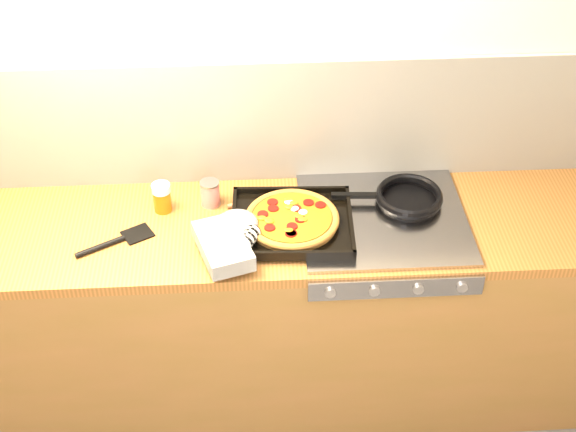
{
  "coord_description": "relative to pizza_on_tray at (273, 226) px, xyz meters",
  "views": [
    {
      "loc": [
        -0.03,
        -1.15,
        2.73
      ],
      "look_at": [
        0.1,
        1.08,
        0.95
      ],
      "focal_mm": 50.0,
      "sensor_mm": 36.0,
      "label": 1
    }
  ],
  "objects": [
    {
      "name": "room_shell",
      "position": [
        -0.04,
        0.35,
        0.2
      ],
      "size": [
        3.2,
        3.2,
        3.2
      ],
      "color": "white",
      "rests_on": "ground"
    },
    {
      "name": "stovetop",
      "position": [
        0.41,
        0.07,
        -0.04
      ],
      "size": [
        0.6,
        0.56,
        0.02
      ],
      "primitive_type": "cube",
      "color": "gray",
      "rests_on": "counter_run"
    },
    {
      "name": "juice_glass",
      "position": [
        -0.4,
        0.17,
        0.01
      ],
      "size": [
        0.07,
        0.07,
        0.11
      ],
      "color": "#E65A0D",
      "rests_on": "counter_run"
    },
    {
      "name": "tomato_can",
      "position": [
        -0.22,
        0.19,
        0.01
      ],
      "size": [
        0.08,
        0.08,
        0.1
      ],
      "color": "maroon",
      "rests_on": "counter_run"
    },
    {
      "name": "pizza_on_tray",
      "position": [
        0.0,
        0.0,
        0.0
      ],
      "size": [
        0.58,
        0.49,
        0.07
      ],
      "color": "black",
      "rests_on": "stovetop"
    },
    {
      "name": "wooden_spoon",
      "position": [
        0.01,
        0.22,
        -0.04
      ],
      "size": [
        0.29,
        0.11,
        0.02
      ],
      "color": "#B6724D",
      "rests_on": "counter_run"
    },
    {
      "name": "black_spatula",
      "position": [
        -0.55,
        -0.01,
        -0.04
      ],
      "size": [
        0.27,
        0.18,
        0.02
      ],
      "color": "black",
      "rests_on": "counter_run"
    },
    {
      "name": "counter_run",
      "position": [
        -0.04,
        0.07,
        -0.5
      ],
      "size": [
        3.2,
        0.62,
        0.9
      ],
      "color": "brown",
      "rests_on": "ground"
    },
    {
      "name": "frying_pan",
      "position": [
        0.51,
        0.14,
        -0.01
      ],
      "size": [
        0.42,
        0.26,
        0.04
      ],
      "color": "black",
      "rests_on": "stovetop"
    }
  ]
}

